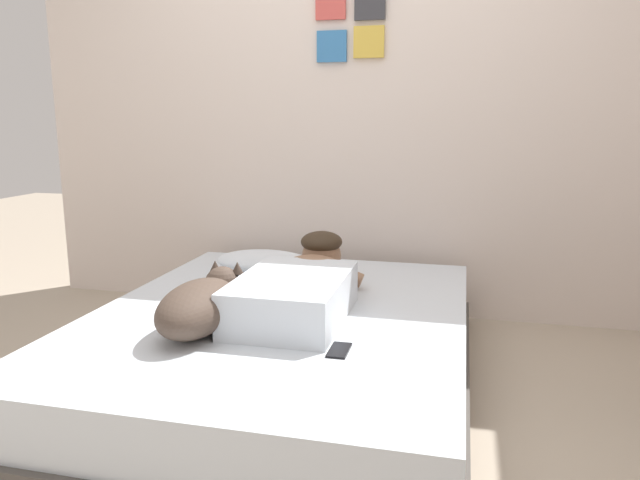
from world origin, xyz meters
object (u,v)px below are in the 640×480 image
dog (202,304)px  cell_phone (339,350)px  person_lying (301,285)px  pillow (264,261)px  coffee_cup (327,282)px  bed (281,348)px

dog → cell_phone: size_ratio=4.11×
person_lying → dog: size_ratio=1.60×
pillow → person_lying: bearing=-57.3°
pillow → dog: size_ratio=0.90×
pillow → coffee_cup: bearing=-32.0°
coffee_cup → pillow: bearing=148.0°
pillow → cell_phone: (0.62, -0.99, -0.05)m
person_lying → cell_phone: size_ratio=6.57×
bed → person_lying: (0.08, 0.04, 0.28)m
bed → pillow: bearing=114.8°
bed → cell_phone: cell_phone is taller
bed → cell_phone: 0.54m
bed → person_lying: bearing=29.0°
person_lying → bed: bearing=-151.0°
person_lying → cell_phone: bearing=-59.2°
dog → cell_phone: dog is taller
person_lying → cell_phone: 0.51m
pillow → dog: 0.91m
person_lying → coffee_cup: (0.04, 0.31, -0.07)m
bed → cell_phone: bearing=-49.0°
dog → pillow: bearing=93.8°
cell_phone → dog: bearing=171.3°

